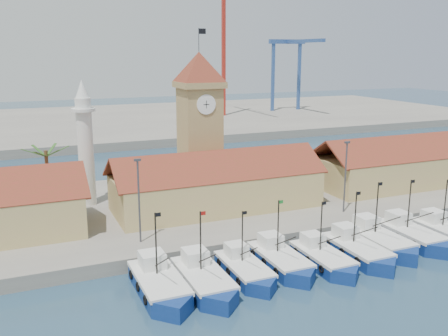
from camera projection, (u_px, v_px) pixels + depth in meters
name	position (u px, v px, depth m)	size (l,w,h in m)	color
ground	(297.00, 282.00, 47.08)	(400.00, 400.00, 0.00)	navy
quay	(206.00, 204.00, 68.41)	(140.00, 32.00, 1.50)	gray
terminal	(100.00, 123.00, 145.39)	(240.00, 80.00, 2.00)	gray
boat_0	(160.00, 286.00, 44.33)	(3.78, 10.34, 7.83)	navy
boat_1	(205.00, 282.00, 45.32)	(3.67, 10.07, 7.62)	navy
boat_2	(246.00, 271.00, 47.67)	(3.30, 9.04, 6.84)	navy
boat_3	(282.00, 262.00, 49.70)	(3.52, 9.64, 7.29)	navy
boat_4	(324.00, 260.00, 50.23)	(3.37, 9.22, 6.98)	navy
boat_5	(359.00, 252.00, 52.10)	(3.61, 9.89, 7.48)	navy
boat_6	(380.00, 242.00, 54.69)	(3.76, 10.30, 7.79)	navy
boat_7	(412.00, 237.00, 56.37)	(3.67, 10.06, 7.61)	navy
boat_8	(448.00, 234.00, 57.16)	(3.59, 9.82, 7.43)	navy
hall_center	(217.00, 189.00, 64.09)	(27.04, 10.13, 7.61)	tan
hall_right	(410.00, 167.00, 76.32)	(31.20, 10.13, 7.61)	tan
clock_tower	(200.00, 121.00, 67.65)	(5.80, 5.80, 22.70)	#9E8151
minaret	(85.00, 143.00, 64.22)	(3.00, 3.00, 16.30)	silver
palm_tree	(48.00, 176.00, 61.31)	(5.60, 5.03, 8.39)	brown
lamp_posts	(247.00, 185.00, 56.55)	(80.70, 0.25, 9.03)	#3F3F44
crane_red_right	(225.00, 30.00, 147.95)	(1.00, 32.43, 46.23)	#A9241A
gantry	(292.00, 56.00, 161.77)	(13.00, 22.00, 23.20)	#2E4F8F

